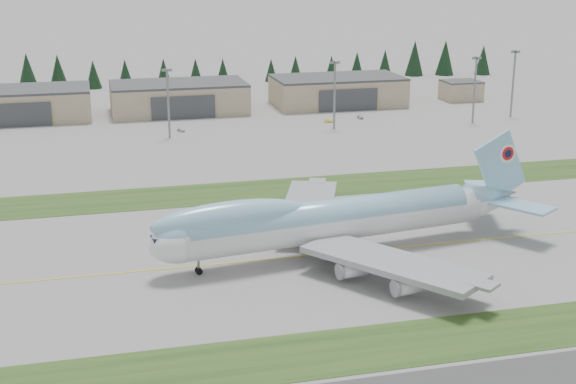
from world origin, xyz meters
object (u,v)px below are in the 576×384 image
object	(u,v)px
service_vehicle_b	(329,122)
service_vehicle_c	(360,118)
boeing_747_freighter	(332,219)
hangar_left	(19,104)
hangar_center	(179,97)
hangar_right	(338,91)
service_vehicle_a	(181,132)

from	to	relation	value
service_vehicle_b	service_vehicle_c	distance (m)	13.05
service_vehicle_c	boeing_747_freighter	bearing A→B (deg)	-104.44
hangar_left	hangar_center	distance (m)	55.00
hangar_right	service_vehicle_c	world-z (taller)	hangar_right
hangar_left	hangar_center	xyz separation A→B (m)	(55.00, 0.00, 0.00)
hangar_right	service_vehicle_a	size ratio (longest dim) A/B	14.72
hangar_left	hangar_right	world-z (taller)	same
hangar_center	service_vehicle_c	world-z (taller)	hangar_center
hangar_left	hangar_center	bearing A→B (deg)	0.00
boeing_747_freighter	service_vehicle_c	size ratio (longest dim) A/B	19.80
service_vehicle_a	service_vehicle_c	world-z (taller)	service_vehicle_c
hangar_right	service_vehicle_c	bearing A→B (deg)	-90.17
hangar_left	service_vehicle_b	xyz separation A→B (m)	(102.48, -30.75, -5.39)
boeing_747_freighter	service_vehicle_c	world-z (taller)	boeing_747_freighter
hangar_right	service_vehicle_a	xyz separation A→B (m)	(-63.35, -33.16, -5.39)
hangar_right	service_vehicle_c	size ratio (longest dim) A/B	11.76
hangar_left	service_vehicle_a	bearing A→B (deg)	-32.71
service_vehicle_a	boeing_747_freighter	bearing A→B (deg)	-108.62
service_vehicle_b	boeing_747_freighter	bearing A→B (deg)	-169.72
boeing_747_freighter	service_vehicle_b	xyz separation A→B (m)	(35.84, 119.27, -6.99)
boeing_747_freighter	service_vehicle_a	xyz separation A→B (m)	(-15.00, 116.86, -6.99)
service_vehicle_a	hangar_right	bearing A→B (deg)	1.70
boeing_747_freighter	hangar_center	bearing A→B (deg)	86.42
boeing_747_freighter	hangar_left	size ratio (longest dim) A/B	1.68
hangar_center	service_vehicle_b	world-z (taller)	hangar_center
boeing_747_freighter	hangar_center	distance (m)	150.48
hangar_left	service_vehicle_b	world-z (taller)	hangar_left
service_vehicle_b	service_vehicle_c	size ratio (longest dim) A/B	0.84
boeing_747_freighter	hangar_left	world-z (taller)	boeing_747_freighter
hangar_left	hangar_right	distance (m)	115.00
hangar_right	service_vehicle_b	size ratio (longest dim) A/B	14.02
hangar_right	service_vehicle_b	xyz separation A→B (m)	(-12.52, -30.75, -5.39)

